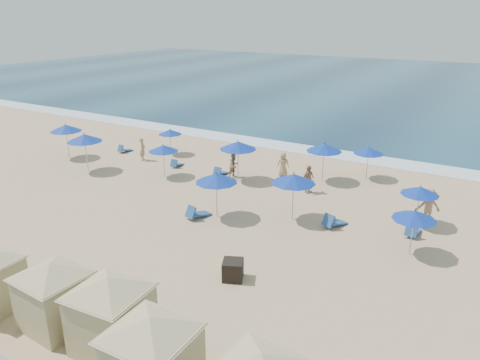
% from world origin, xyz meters
% --- Properties ---
extents(ground, '(160.00, 160.00, 0.00)m').
position_xyz_m(ground, '(0.00, 0.00, 0.00)').
color(ground, tan).
rests_on(ground, ground).
extents(ocean, '(160.00, 80.00, 0.06)m').
position_xyz_m(ocean, '(0.00, 55.00, 0.03)').
color(ocean, '#0D2F4A').
rests_on(ocean, ground).
extents(surf_line, '(160.00, 2.50, 0.08)m').
position_xyz_m(surf_line, '(0.00, 15.50, 0.04)').
color(surf_line, white).
rests_on(surf_line, ground).
extents(trash_bin, '(1.09, 1.09, 0.82)m').
position_xyz_m(trash_bin, '(3.46, -3.54, 0.41)').
color(trash_bin, black).
rests_on(trash_bin, ground).
extents(cabana_1, '(4.35, 4.35, 2.73)m').
position_xyz_m(cabana_1, '(-0.17, -9.24, 1.57)').
color(cabana_1, tan).
rests_on(cabana_1, ground).
extents(cabana_2, '(4.58, 4.58, 2.88)m').
position_xyz_m(cabana_2, '(2.32, -9.06, 1.65)').
color(cabana_2, tan).
rests_on(cabana_2, ground).
extents(cabana_3, '(4.66, 4.66, 2.92)m').
position_xyz_m(cabana_3, '(4.80, -9.94, 1.67)').
color(cabana_3, tan).
rests_on(cabana_3, ground).
extents(umbrella_0, '(2.29, 2.29, 2.61)m').
position_xyz_m(umbrella_0, '(-16.00, 4.59, 2.26)').
color(umbrella_0, '#A5A8AD').
rests_on(umbrella_0, ground).
extents(umbrella_1, '(2.36, 2.36, 2.69)m').
position_xyz_m(umbrella_1, '(-12.38, 3.14, 2.33)').
color(umbrella_1, '#A5A8AD').
rests_on(umbrella_1, ground).
extents(umbrella_2, '(1.79, 1.79, 2.04)m').
position_xyz_m(umbrella_2, '(-9.96, 9.19, 1.76)').
color(umbrella_2, '#A5A8AD').
rests_on(umbrella_2, ground).
extents(umbrella_3, '(1.98, 1.98, 2.25)m').
position_xyz_m(umbrella_3, '(-7.07, 4.92, 1.95)').
color(umbrella_3, '#A5A8AD').
rests_on(umbrella_3, ground).
extents(umbrella_4, '(2.38, 2.38, 2.71)m').
position_xyz_m(umbrella_4, '(-2.51, 6.80, 2.35)').
color(umbrella_4, '#A5A8AD').
rests_on(umbrella_4, ground).
extents(umbrella_5, '(2.23, 2.23, 2.54)m').
position_xyz_m(umbrella_5, '(-0.50, 1.27, 2.21)').
color(umbrella_5, '#A5A8AD').
rests_on(umbrella_5, ground).
extents(umbrella_6, '(2.28, 2.28, 2.60)m').
position_xyz_m(umbrella_6, '(2.25, 9.44, 2.25)').
color(umbrella_6, '#A5A8AD').
rests_on(umbrella_6, ground).
extents(umbrella_7, '(2.31, 2.31, 2.63)m').
position_xyz_m(umbrella_7, '(3.08, 3.04, 2.28)').
color(umbrella_7, '#A5A8AD').
rests_on(umbrella_7, ground).
extents(umbrella_8, '(1.93, 1.93, 2.19)m').
position_xyz_m(umbrella_8, '(4.56, 11.39, 1.90)').
color(umbrella_8, '#A5A8AD').
rests_on(umbrella_8, ground).
extents(umbrella_9, '(1.92, 1.92, 2.18)m').
position_xyz_m(umbrella_9, '(8.83, 5.66, 1.89)').
color(umbrella_9, '#A5A8AD').
rests_on(umbrella_9, ground).
extents(umbrella_10, '(1.96, 1.96, 2.23)m').
position_xyz_m(umbrella_10, '(9.23, 2.32, 1.93)').
color(umbrella_10, '#A5A8AD').
rests_on(umbrella_10, ground).
extents(beach_chair_0, '(0.71, 1.27, 0.66)m').
position_xyz_m(beach_chair_0, '(-13.47, 7.75, 0.23)').
color(beach_chair_0, navy).
rests_on(beach_chair_0, ground).
extents(beach_chair_1, '(0.61, 1.18, 0.63)m').
position_xyz_m(beach_chair_1, '(-7.69, 6.93, 0.22)').
color(beach_chair_1, navy).
rests_on(beach_chair_1, ground).
extents(beach_chair_2, '(0.57, 1.23, 0.67)m').
position_xyz_m(beach_chair_2, '(-4.02, 6.96, 0.23)').
color(beach_chair_2, navy).
rests_on(beach_chair_2, ground).
extents(beach_chair_3, '(0.99, 1.51, 0.77)m').
position_xyz_m(beach_chair_3, '(-1.36, 0.59, 0.27)').
color(beach_chair_3, navy).
rests_on(beach_chair_3, ground).
extents(beach_chair_4, '(1.09, 1.52, 0.77)m').
position_xyz_m(beach_chair_4, '(5.25, 3.29, 0.27)').
color(beach_chair_4, navy).
rests_on(beach_chair_4, ground).
extents(beach_chair_5, '(0.61, 1.29, 0.70)m').
position_xyz_m(beach_chair_5, '(8.94, 4.30, 0.24)').
color(beach_chair_5, navy).
rests_on(beach_chair_5, ground).
extents(beachgoer_0, '(0.67, 0.74, 1.70)m').
position_xyz_m(beachgoer_0, '(-10.74, 6.91, 0.85)').
color(beachgoer_0, '#A47E5B').
rests_on(beachgoer_0, ground).
extents(beachgoer_1, '(0.79, 0.92, 1.63)m').
position_xyz_m(beachgoer_1, '(-3.03, 7.15, 0.82)').
color(beachgoer_1, '#A47E5B').
rests_on(beachgoer_1, ground).
extents(beachgoer_2, '(0.68, 1.09, 1.72)m').
position_xyz_m(beachgoer_2, '(2.24, 7.07, 0.86)').
color(beachgoer_2, '#A47E5B').
rests_on(beachgoer_2, ground).
extents(beachgoer_3, '(1.41, 1.17, 1.89)m').
position_xyz_m(beachgoer_3, '(9.24, 6.21, 0.95)').
color(beachgoer_3, '#A47E5B').
rests_on(beachgoer_3, ground).
extents(beachgoer_4, '(0.93, 0.81, 1.62)m').
position_xyz_m(beachgoer_4, '(-0.38, 9.06, 0.81)').
color(beachgoer_4, '#A47E5B').
rests_on(beachgoer_4, ground).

